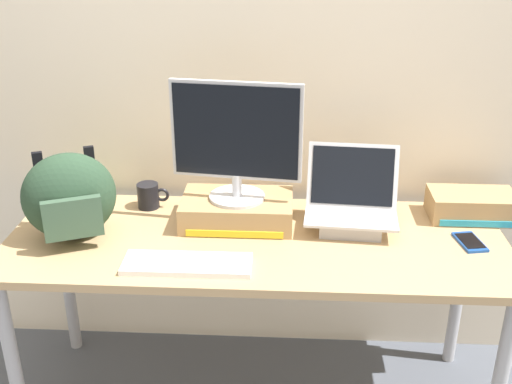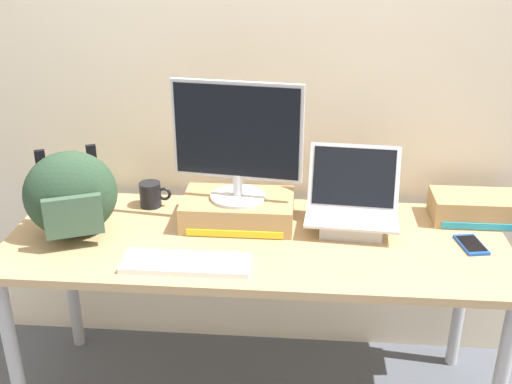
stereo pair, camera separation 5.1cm
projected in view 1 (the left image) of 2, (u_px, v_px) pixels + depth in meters
The scene contains 11 objects.
back_wall at pixel (262, 55), 2.39m from camera, with size 7.00×0.10×2.60m, color beige.
desk at pixel (256, 256), 2.25m from camera, with size 1.79×0.68×0.73m.
toner_box_yellow at pixel (237, 210), 2.31m from camera, with size 0.41×0.26×0.10m.
desktop_monitor at pixel (236, 141), 2.20m from camera, with size 0.47×0.21×0.44m.
open_laptop at pixel (351, 212), 2.28m from camera, with size 0.35×0.27×0.29m.
external_keyboard at pixel (187, 264), 2.03m from camera, with size 0.43×0.14×0.02m.
messenger_backpack at pixel (69, 197), 2.17m from camera, with size 0.38×0.32×0.32m.
coffee_mug at pixel (149, 196), 2.44m from camera, with size 0.13×0.08×0.10m.
cell_phone at pixel (470, 242), 2.18m from camera, with size 0.10×0.15×0.01m.
plush_toy at pixel (85, 193), 2.47m from camera, with size 0.09×0.09×0.09m.
toner_box_cyan at pixel (472, 205), 2.35m from camera, with size 0.32×0.18×0.10m.
Camera 1 is at (0.11, -1.96, 1.79)m, focal length 43.38 mm.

